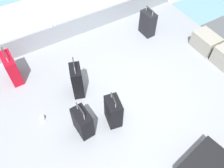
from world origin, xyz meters
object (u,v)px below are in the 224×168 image
suitcase_5 (113,112)px  paper_cup (42,118)px  suitcase_1 (206,168)px  suitcase_0 (83,122)px  cargo_crate_0 (206,42)px  suitcase_3 (77,81)px  suitcase_4 (148,23)px  suitcase_2 (12,68)px

suitcase_5 → paper_cup: (-0.64, -1.07, -0.24)m
suitcase_1 → suitcase_0: bearing=-140.4°
cargo_crate_0 → suitcase_3: size_ratio=0.70×
suitcase_5 → paper_cup: bearing=-120.9°
suitcase_4 → paper_cup: size_ratio=6.83×
suitcase_3 → suitcase_2: bearing=-135.1°
suitcase_0 → suitcase_4: size_ratio=1.03×
suitcase_2 → paper_cup: size_ratio=7.37×
suitcase_4 → cargo_crate_0: bearing=37.1°
cargo_crate_0 → suitcase_3: (-0.32, -2.95, 0.15)m
suitcase_0 → suitcase_1: bearing=39.6°
suitcase_2 → suitcase_0: bearing=21.0°
suitcase_0 → cargo_crate_0: bearing=98.3°
suitcase_1 → paper_cup: size_ratio=8.99×
suitcase_3 → paper_cup: suitcase_3 is taller
suitcase_2 → suitcase_5: (1.82, 1.19, -0.01)m
suitcase_0 → suitcase_3: (-0.79, 0.28, 0.06)m
suitcase_5 → cargo_crate_0: bearing=101.7°
suitcase_4 → suitcase_5: bearing=-49.3°
cargo_crate_0 → suitcase_2: bearing=-107.9°
cargo_crate_0 → suitcase_5: 2.76m
suitcase_4 → suitcase_5: 2.50m
suitcase_4 → paper_cup: (0.99, -2.96, -0.24)m
paper_cup → suitcase_3: bearing=106.0°
suitcase_3 → paper_cup: bearing=-74.0°
cargo_crate_0 → suitcase_2: (-1.26, -3.89, 0.12)m
suitcase_3 → suitcase_5: size_ratio=1.21×
suitcase_2 → suitcase_3: size_ratio=0.88×
cargo_crate_0 → suitcase_5: size_ratio=0.85×
suitcase_1 → suitcase_2: size_ratio=1.22×
suitcase_0 → suitcase_3: suitcase_3 is taller
suitcase_5 → paper_cup: size_ratio=6.95×
suitcase_0 → suitcase_5: (0.09, 0.53, 0.02)m
suitcase_2 → paper_cup: bearing=5.9°
cargo_crate_0 → suitcase_3: 2.97m
suitcase_5 → suitcase_2: bearing=-146.7°
suitcase_1 → suitcase_2: suitcase_2 is taller
cargo_crate_0 → suitcase_2: suitcase_2 is taller
suitcase_0 → suitcase_2: (-1.73, -0.66, 0.03)m
suitcase_0 → suitcase_2: size_ratio=0.95×
cargo_crate_0 → suitcase_1: size_ratio=0.65×
suitcase_0 → suitcase_5: bearing=80.4°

